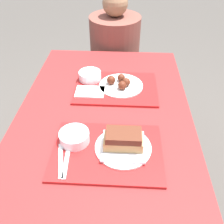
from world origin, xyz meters
TOP-DOWN VIEW (x-y plane):
  - ground_plane at (0.00, 0.00)m, footprint 12.00×12.00m
  - picnic_table at (0.00, 0.00)m, footprint 0.83×1.44m
  - picnic_bench_far at (0.00, 0.94)m, footprint 0.79×0.28m
  - tray_near at (0.03, -0.18)m, footprint 0.44×0.32m
  - tray_far at (0.05, 0.27)m, footprint 0.44×0.32m
  - bowl_coleslaw_near at (-0.10, -0.14)m, footprint 0.12×0.12m
  - brisket_sandwich_plate at (0.10, -0.16)m, footprint 0.23×0.23m
  - plastic_fork_near at (-0.14, -0.24)m, footprint 0.05×0.17m
  - plastic_knife_near at (-0.12, -0.24)m, footprint 0.03×0.17m
  - condiment_packet at (0.02, -0.11)m, footprint 0.04×0.03m
  - bowl_coleslaw_far at (-0.10, 0.34)m, footprint 0.12×0.12m
  - wings_plate_far at (0.07, 0.28)m, footprint 0.23×0.23m
  - napkin_far at (-0.08, 0.21)m, footprint 0.15×0.10m
  - person_seated_across at (0.01, 0.94)m, footprint 0.37×0.37m

SIDE VIEW (x-z plane):
  - ground_plane at x=0.00m, z-range 0.00..0.00m
  - picnic_bench_far at x=0.00m, z-range 0.14..0.56m
  - picnic_table at x=0.00m, z-range 0.26..0.99m
  - person_seated_across at x=0.01m, z-range 0.36..1.00m
  - tray_near at x=0.03m, z-range 0.72..0.74m
  - tray_far at x=0.05m, z-range 0.72..0.74m
  - plastic_fork_near at x=-0.14m, z-range 0.74..0.74m
  - plastic_knife_near at x=-0.12m, z-range 0.74..0.74m
  - condiment_packet at x=0.02m, z-range 0.74..0.74m
  - napkin_far at x=-0.08m, z-range 0.74..0.74m
  - wings_plate_far at x=0.07m, z-range 0.73..0.78m
  - bowl_coleslaw_near at x=-0.10m, z-range 0.74..0.79m
  - bowl_coleslaw_far at x=-0.10m, z-range 0.74..0.79m
  - brisket_sandwich_plate at x=0.10m, z-range 0.73..0.81m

